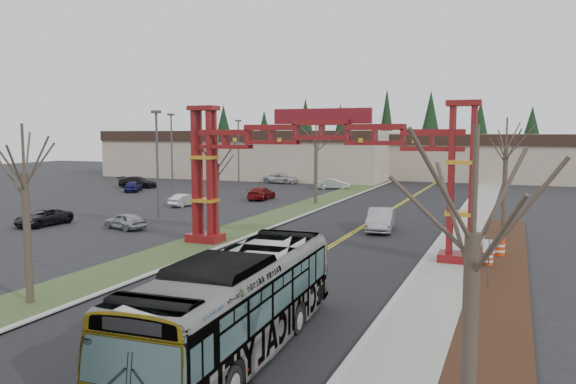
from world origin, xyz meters
The scene contains 35 objects.
ground centered at (0.00, 0.00, 0.00)m, with size 200.00×200.00×0.00m, color black.
road centered at (0.00, 25.00, 0.01)m, with size 12.00×110.00×0.02m, color black.
lane_line_left centered at (-0.12, 25.00, 0.03)m, with size 0.12×100.00×0.01m, color gold.
lane_line_right centered at (0.12, 25.00, 0.03)m, with size 0.12×100.00×0.01m, color gold.
curb_right centered at (6.15, 25.00, 0.07)m, with size 0.30×110.00×0.15m, color #ACABA6.
sidewalk_right centered at (7.60, 25.00, 0.08)m, with size 2.60×110.00×0.14m, color gray.
landscape_strip centered at (10.20, 10.00, 0.06)m, with size 2.60×50.00×0.12m, color black.
grass_median centered at (-8.00, 25.00, 0.04)m, with size 4.00×110.00×0.08m, color #354D26.
curb_left centered at (-6.15, 25.00, 0.07)m, with size 0.30×110.00×0.15m, color #ACABA6.
gateway_arch centered at (0.00, 18.00, 5.98)m, with size 18.20×1.60×8.90m.
retail_building_west centered at (-30.00, 71.96, 3.76)m, with size 46.00×22.30×7.50m.
retail_building_east centered at (10.00, 79.95, 3.51)m, with size 38.00×20.30×7.00m.
conifer_treeline centered at (0.25, 92.00, 6.49)m, with size 116.10×5.60×13.00m.
transit_bus centered at (2.51, 2.22, 1.66)m, with size 2.80×11.95×3.33m, color #ADB1B5.
silver_sedan centered at (1.64, 26.72, 0.83)m, with size 1.75×5.01×1.65m, color #A5A8AD.
parked_car_near_a centered at (-16.23, 20.23, 0.63)m, with size 1.49×3.70×1.26m, color #969A9D.
parked_car_near_b centered at (-19.32, 33.37, 0.61)m, with size 1.29×3.69×1.22m, color silver.
parked_car_near_c centered at (-23.16, 19.17, 0.63)m, with size 2.10×4.55×1.27m, color black.
parked_car_mid_a centered at (-14.69, 41.10, 0.67)m, with size 1.89×4.64×1.35m, color maroon.
parked_car_mid_b centered at (-32.69, 42.65, 0.68)m, with size 1.60×3.97×1.35m, color navy.
parked_car_far_a centered at (-11.05, 54.95, 0.68)m, with size 1.44×4.14×1.36m, color #AAACB2.
parked_car_far_b centered at (-20.34, 59.99, 0.70)m, with size 2.32×5.03×1.40m, color silver.
parked_car_far_c centered at (-35.21, 46.88, 0.74)m, with size 2.07×5.10×1.48m, color black.
bare_tree_median_near centered at (-8.00, 3.65, 5.49)m, with size 3.08×3.08×7.56m.
bare_tree_median_mid centered at (-8.00, 19.64, 5.07)m, with size 2.91×2.91×7.02m.
bare_tree_median_far centered at (-8.00, 39.77, 6.16)m, with size 3.49×3.49×8.50m.
bare_tree_right_near centered at (10.00, -2.41, 5.23)m, with size 3.13×3.13×7.32m.
bare_tree_right_far centered at (10.00, 28.62, 6.05)m, with size 3.25×3.25×8.25m.
light_pole_near centered at (-17.59, 26.40, 5.24)m, with size 0.79×0.39×9.06m.
light_pole_mid centered at (-30.34, 47.57, 5.58)m, with size 0.84×0.42×9.64m.
light_pole_far centered at (-24.24, 54.38, 5.17)m, with size 0.77×0.39×8.93m.
street_sign centered at (9.69, 13.55, 1.64)m, with size 0.52×0.06×2.27m.
barrel_south centered at (9.51, 17.93, 0.46)m, with size 0.50×0.50×0.93m.
barrel_mid centered at (8.84, 18.48, 0.49)m, with size 0.53×0.53×0.98m.
barrel_north centered at (10.00, 20.64, 0.55)m, with size 0.59×0.59×1.10m.
Camera 1 is at (10.71, -13.52, 7.16)m, focal length 35.00 mm.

